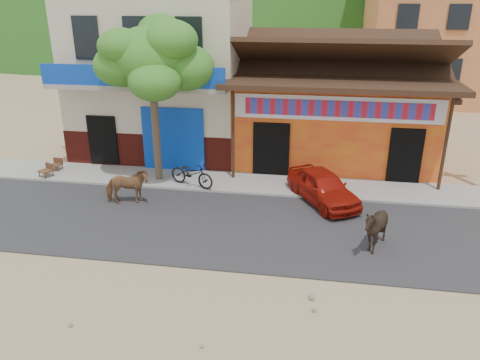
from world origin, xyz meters
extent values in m
plane|color=#9E825B|center=(0.00, 0.00, 0.00)|extent=(120.00, 120.00, 0.00)
cube|color=#28282B|center=(0.00, 2.50, 0.02)|extent=(60.00, 5.00, 0.04)
cube|color=gray|center=(0.00, 6.00, 0.06)|extent=(60.00, 2.00, 0.12)
cube|color=orange|center=(2.00, 10.00, 1.80)|extent=(8.00, 6.00, 3.60)
cube|color=beige|center=(-5.50, 10.00, 3.50)|extent=(7.00, 6.00, 7.00)
cube|color=#CC723F|center=(9.00, 24.00, 6.00)|extent=(9.00, 9.00, 12.00)
imported|color=brown|center=(-4.97, 3.60, 0.67)|extent=(1.61, 1.06, 1.25)
imported|color=black|center=(3.02, 1.72, 0.72)|extent=(1.56, 1.49, 1.36)
imported|color=#9E160B|center=(1.61, 4.80, 0.60)|extent=(2.85, 3.52, 1.13)
imported|color=black|center=(-3.16, 5.30, 0.61)|extent=(1.96, 1.28, 0.97)
camera|label=1|loc=(1.14, -10.25, 6.80)|focal=35.00mm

